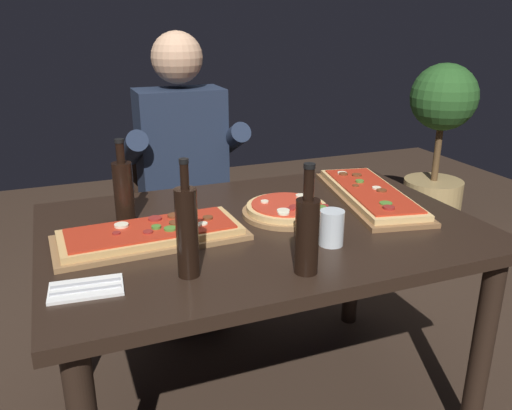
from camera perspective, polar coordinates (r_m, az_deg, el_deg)
The scene contains 13 objects.
ground_plane at distance 2.11m, azimuth 0.53°, elevation -21.04°, with size 6.40×6.40×0.00m, color #38281E.
dining_table at distance 1.76m, azimuth 0.60°, elevation -4.96°, with size 1.40×0.96×0.74m.
pizza_rectangular_front at distance 1.62m, azimuth -11.30°, elevation -3.20°, with size 0.58×0.27×0.05m.
pizza_rectangular_left at distance 1.99m, azimuth 12.31°, elevation 1.14°, with size 0.35×0.66×0.05m.
pizza_round_far at distance 1.80m, azimuth 3.38°, elevation -0.50°, with size 0.31×0.31×0.05m.
wine_bottle_dark at distance 1.35m, azimuth -7.51°, elevation -2.78°, with size 0.06×0.06×0.32m.
oil_bottle_amber at distance 1.77m, azimuth -14.22°, elevation 1.63°, with size 0.06×0.06×0.28m.
vinegar_bottle_green at distance 1.37m, azimuth 5.58°, elevation -3.00°, with size 0.06×0.06×0.30m.
tumbler_near_camera at distance 1.57m, azimuth 8.23°, elevation -2.47°, with size 0.07×0.07×0.11m.
napkin_cutlery_set at distance 1.39m, azimuth -18.00°, elevation -8.65°, with size 0.19×0.13×0.01m.
diner_chair at distance 2.56m, azimuth -8.17°, elevation -0.91°, with size 0.44×0.44×0.87m.
seated_diner at distance 2.37m, azimuth -7.77°, elevation 3.93°, with size 0.53×0.41×1.33m.
potted_plant_corner at distance 3.69m, azimuth 19.25°, elevation 6.53°, with size 0.43×0.43×1.11m.
Camera 1 is at (-0.60, -1.48, 1.38)m, focal length 36.75 mm.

